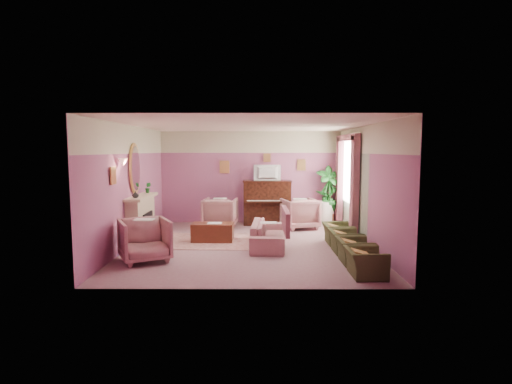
{
  "coord_description": "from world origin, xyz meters",
  "views": [
    {
      "loc": [
        0.21,
        -9.23,
        2.23
      ],
      "look_at": [
        0.17,
        0.4,
        1.22
      ],
      "focal_mm": 28.0,
      "sensor_mm": 36.0,
      "label": 1
    }
  ],
  "objects_px": {
    "floral_armchair_left": "(220,211)",
    "floral_armchair_right": "(300,212)",
    "piano": "(267,203)",
    "floral_armchair_front": "(145,238)",
    "olive_chair_d": "(338,230)",
    "olive_chair_c": "(345,238)",
    "coffee_table": "(213,232)",
    "sofa": "(268,230)",
    "television": "(267,171)",
    "olive_chair_b": "(354,247)",
    "side_table": "(325,213)",
    "olive_chair_a": "(365,258)"
  },
  "relations": [
    {
      "from": "floral_armchair_front",
      "to": "side_table",
      "type": "xyz_separation_m",
      "value": [
        4.31,
        4.01,
        -0.13
      ]
    },
    {
      "from": "floral_armchair_right",
      "to": "olive_chair_b",
      "type": "distance_m",
      "value": 3.6
    },
    {
      "from": "floral_armchair_right",
      "to": "olive_chair_d",
      "type": "relative_size",
      "value": 1.26
    },
    {
      "from": "olive_chair_b",
      "to": "olive_chair_a",
      "type": "bearing_deg",
      "value": -90.0
    },
    {
      "from": "piano",
      "to": "floral_armchair_front",
      "type": "xyz_separation_m",
      "value": [
        -2.56,
        -4.05,
        -0.17
      ]
    },
    {
      "from": "television",
      "to": "olive_chair_c",
      "type": "bearing_deg",
      "value": -63.89
    },
    {
      "from": "olive_chair_a",
      "to": "olive_chair_b",
      "type": "height_order",
      "value": "same"
    },
    {
      "from": "coffee_table",
      "to": "sofa",
      "type": "distance_m",
      "value": 1.45
    },
    {
      "from": "sofa",
      "to": "side_table",
      "type": "distance_m",
      "value": 3.27
    },
    {
      "from": "piano",
      "to": "floral_armchair_front",
      "type": "bearing_deg",
      "value": -122.29
    },
    {
      "from": "sofa",
      "to": "floral_armchair_front",
      "type": "relative_size",
      "value": 2.02
    },
    {
      "from": "coffee_table",
      "to": "olive_chair_a",
      "type": "xyz_separation_m",
      "value": [
        3.01,
        -2.7,
        0.1
      ]
    },
    {
      "from": "side_table",
      "to": "floral_armchair_front",
      "type": "bearing_deg",
      "value": -137.07
    },
    {
      "from": "olive_chair_d",
      "to": "olive_chair_c",
      "type": "bearing_deg",
      "value": -90.0
    },
    {
      "from": "floral_armchair_left",
      "to": "coffee_table",
      "type": "bearing_deg",
      "value": -90.68
    },
    {
      "from": "television",
      "to": "floral_armchair_front",
      "type": "distance_m",
      "value": 4.88
    },
    {
      "from": "television",
      "to": "olive_chair_d",
      "type": "bearing_deg",
      "value": -56.92
    },
    {
      "from": "side_table",
      "to": "television",
      "type": "bearing_deg",
      "value": -179.67
    },
    {
      "from": "coffee_table",
      "to": "side_table",
      "type": "relative_size",
      "value": 1.43
    },
    {
      "from": "olive_chair_a",
      "to": "floral_armchair_front",
      "type": "bearing_deg",
      "value": 167.2
    },
    {
      "from": "olive_chair_b",
      "to": "sofa",
      "type": "bearing_deg",
      "value": 139.81
    },
    {
      "from": "floral_armchair_left",
      "to": "olive_chair_d",
      "type": "bearing_deg",
      "value": -33.67
    },
    {
      "from": "coffee_table",
      "to": "olive_chair_b",
      "type": "distance_m",
      "value": 3.55
    },
    {
      "from": "sofa",
      "to": "floral_armchair_right",
      "type": "relative_size",
      "value": 2.02
    },
    {
      "from": "olive_chair_b",
      "to": "coffee_table",
      "type": "bearing_deg",
      "value": 148.02
    },
    {
      "from": "television",
      "to": "coffee_table",
      "type": "relative_size",
      "value": 0.8
    },
    {
      "from": "sofa",
      "to": "television",
      "type": "bearing_deg",
      "value": 89.23
    },
    {
      "from": "sofa",
      "to": "floral_armchair_front",
      "type": "bearing_deg",
      "value": -153.26
    },
    {
      "from": "floral_armchair_front",
      "to": "olive_chair_d",
      "type": "bearing_deg",
      "value": 19.84
    },
    {
      "from": "television",
      "to": "floral_armchair_left",
      "type": "distance_m",
      "value": 1.84
    },
    {
      "from": "piano",
      "to": "coffee_table",
      "type": "relative_size",
      "value": 1.4
    },
    {
      "from": "piano",
      "to": "floral_armchair_right",
      "type": "xyz_separation_m",
      "value": [
        0.92,
        -0.65,
        -0.17
      ]
    },
    {
      "from": "sofa",
      "to": "floral_armchair_front",
      "type": "xyz_separation_m",
      "value": [
        -2.52,
        -1.27,
        0.09
      ]
    },
    {
      "from": "floral_armchair_left",
      "to": "olive_chair_a",
      "type": "xyz_separation_m",
      "value": [
        2.99,
        -4.45,
        -0.15
      ]
    },
    {
      "from": "olive_chair_c",
      "to": "olive_chair_d",
      "type": "distance_m",
      "value": 0.82
    },
    {
      "from": "piano",
      "to": "side_table",
      "type": "bearing_deg",
      "value": -1.31
    },
    {
      "from": "piano",
      "to": "floral_armchair_right",
      "type": "height_order",
      "value": "piano"
    },
    {
      "from": "floral_armchair_front",
      "to": "olive_chair_c",
      "type": "bearing_deg",
      "value": 9.36
    },
    {
      "from": "coffee_table",
      "to": "side_table",
      "type": "xyz_separation_m",
      "value": [
        3.14,
        2.26,
        0.12
      ]
    },
    {
      "from": "piano",
      "to": "olive_chair_d",
      "type": "bearing_deg",
      "value": -57.44
    },
    {
      "from": "floral_armchair_right",
      "to": "olive_chair_d",
      "type": "height_order",
      "value": "floral_armchair_right"
    },
    {
      "from": "sofa",
      "to": "olive_chair_d",
      "type": "bearing_deg",
      "value": 8.15
    },
    {
      "from": "floral_armchair_left",
      "to": "floral_armchair_right",
      "type": "distance_m",
      "value": 2.29
    },
    {
      "from": "television",
      "to": "floral_armchair_front",
      "type": "xyz_separation_m",
      "value": [
        -2.56,
        -4.0,
        -1.12
      ]
    },
    {
      "from": "coffee_table",
      "to": "floral_armchair_right",
      "type": "height_order",
      "value": "floral_armchair_right"
    },
    {
      "from": "sofa",
      "to": "floral_armchair_right",
      "type": "height_order",
      "value": "floral_armchair_right"
    },
    {
      "from": "television",
      "to": "olive_chair_c",
      "type": "distance_m",
      "value": 3.9
    },
    {
      "from": "piano",
      "to": "olive_chair_c",
      "type": "bearing_deg",
      "value": -64.23
    },
    {
      "from": "television",
      "to": "floral_armchair_front",
      "type": "bearing_deg",
      "value": -122.61
    },
    {
      "from": "piano",
      "to": "floral_armchair_right",
      "type": "distance_m",
      "value": 1.14
    }
  ]
}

